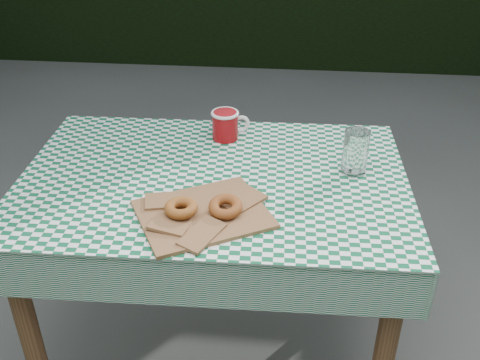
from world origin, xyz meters
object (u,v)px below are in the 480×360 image
Objects in this scene: table at (216,275)px; drinking_glass at (355,152)px; coffee_mug at (225,125)px; paper_bag at (203,213)px.

drinking_glass is at bearing 8.46° from table.
table is 0.62m from drinking_glass.
table is at bearing -170.41° from drinking_glass.
paper_bag is at bearing -107.99° from coffee_mug.
drinking_glass is at bearing -41.29° from coffee_mug.
paper_bag is 2.43× the size of drinking_glass.
drinking_glass reaches higher than paper_bag.
coffee_mug reaches higher than table.
paper_bag is 1.92× the size of coffee_mug.
drinking_glass is (0.42, 0.07, 0.45)m from table.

